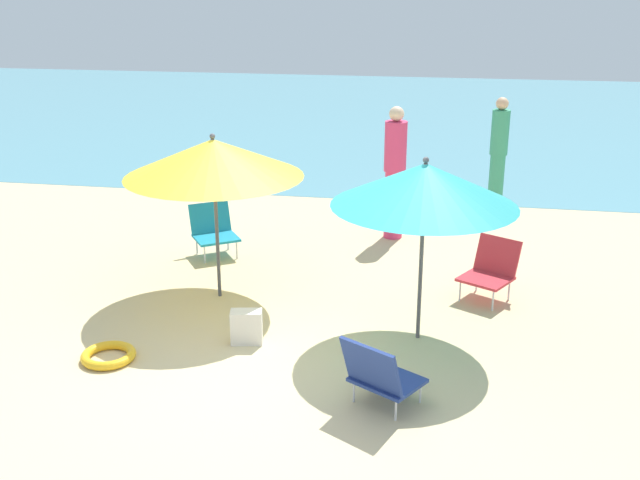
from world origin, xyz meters
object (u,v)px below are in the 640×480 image
(person_b, at_px, (395,172))
(beach_bag, at_px, (247,327))
(beach_chair_b, at_px, (380,374))
(person_a, at_px, (498,154))
(umbrella_yellow, at_px, (213,158))
(beach_chair_c, at_px, (491,268))
(beach_chair_a, at_px, (213,229))
(umbrella_teal, at_px, (425,185))
(swim_ring, at_px, (108,355))

(person_b, height_order, beach_bag, person_b)
(beach_chair_b, height_order, person_a, person_a)
(umbrella_yellow, distance_m, person_b, 3.05)
(beach_chair_c, bearing_deg, beach_chair_a, -73.83)
(umbrella_yellow, relative_size, beach_chair_c, 2.59)
(beach_chair_c, bearing_deg, umbrella_teal, -3.20)
(person_a, bearing_deg, beach_chair_b, -150.56)
(beach_chair_a, height_order, beach_bag, beach_chair_a)
(person_a, xyz_separation_m, beach_bag, (-2.60, -4.93, -0.73))
(umbrella_teal, bearing_deg, beach_chair_b, -100.45)
(umbrella_teal, xyz_separation_m, swim_ring, (-2.87, -0.98, -1.55))
(beach_chair_b, xyz_separation_m, person_a, (1.19, 5.90, 0.58))
(swim_ring, bearing_deg, umbrella_yellow, 70.18)
(swim_ring, bearing_deg, umbrella_teal, 18.78)
(umbrella_teal, relative_size, person_a, 1.06)
(umbrella_yellow, height_order, person_a, umbrella_yellow)
(umbrella_yellow, height_order, person_b, umbrella_yellow)
(beach_bag, bearing_deg, beach_chair_a, 114.47)
(beach_chair_b, relative_size, person_a, 0.42)
(beach_chair_b, height_order, swim_ring, beach_chair_b)
(person_b, xyz_separation_m, beach_bag, (-1.16, -3.47, -0.76))
(umbrella_yellow, distance_m, beach_chair_c, 3.31)
(umbrella_teal, xyz_separation_m, person_a, (0.94, 4.52, -0.69))
(umbrella_yellow, height_order, swim_ring, umbrella_yellow)
(beach_chair_b, bearing_deg, umbrella_teal, 20.49)
(person_a, bearing_deg, swim_ring, -173.85)
(swim_ring, xyz_separation_m, beach_bag, (1.20, 0.57, 0.13))
(beach_chair_c, relative_size, person_a, 0.43)
(beach_chair_a, distance_m, beach_chair_c, 3.60)
(umbrella_teal, distance_m, swim_ring, 3.40)
(beach_chair_c, distance_m, beach_bag, 2.88)
(umbrella_yellow, height_order, umbrella_teal, umbrella_yellow)
(beach_chair_a, bearing_deg, swim_ring, -36.18)
(beach_chair_a, height_order, beach_chair_b, beach_chair_b)
(beach_chair_a, xyz_separation_m, beach_bag, (1.09, -2.40, -0.17))
(umbrella_teal, bearing_deg, beach_chair_a, 144.19)
(beach_bag, bearing_deg, umbrella_teal, 13.81)
(person_a, height_order, beach_bag, person_a)
(person_b, relative_size, beach_bag, 5.30)
(swim_ring, relative_size, beach_bag, 1.50)
(person_b, height_order, swim_ring, person_b)
(beach_chair_b, bearing_deg, beach_chair_a, 67.52)
(umbrella_teal, distance_m, person_b, 3.17)
(beach_bag, bearing_deg, beach_chair_b, -34.60)
(person_b, xyz_separation_m, swim_ring, (-2.36, -4.04, -0.88))
(person_b, bearing_deg, beach_chair_c, 65.98)
(umbrella_yellow, bearing_deg, person_a, 50.18)
(swim_ring, bearing_deg, beach_chair_b, -8.84)
(umbrella_yellow, relative_size, umbrella_teal, 1.05)
(swim_ring, height_order, beach_bag, beach_bag)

